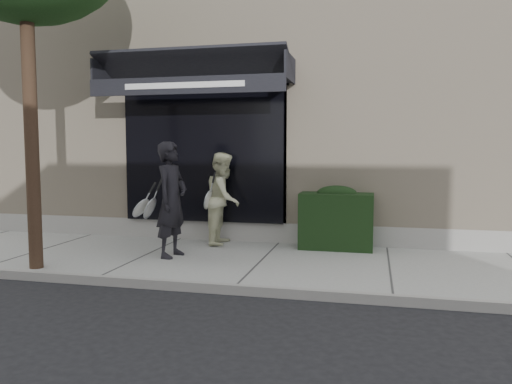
# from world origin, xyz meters

# --- Properties ---
(ground) EXTENTS (80.00, 80.00, 0.00)m
(ground) POSITION_xyz_m (0.00, 0.00, 0.00)
(ground) COLOR black
(ground) RESTS_ON ground
(sidewalk) EXTENTS (20.00, 3.00, 0.12)m
(sidewalk) POSITION_xyz_m (0.00, 0.00, 0.06)
(sidewalk) COLOR gray
(sidewalk) RESTS_ON ground
(curb) EXTENTS (20.00, 0.10, 0.14)m
(curb) POSITION_xyz_m (0.00, -1.55, 0.07)
(curb) COLOR gray
(curb) RESTS_ON ground
(building_facade) EXTENTS (14.30, 8.04, 5.64)m
(building_facade) POSITION_xyz_m (-0.01, 4.96, 2.74)
(building_facade) COLOR beige
(building_facade) RESTS_ON ground
(hedge) EXTENTS (1.30, 0.70, 1.14)m
(hedge) POSITION_xyz_m (1.10, 1.25, 0.66)
(hedge) COLOR black
(hedge) RESTS_ON sidewalk
(pedestrian_front) EXTENTS (0.79, 0.91, 1.91)m
(pedestrian_front) POSITION_xyz_m (-1.51, -0.09, 1.08)
(pedestrian_front) COLOR black
(pedestrian_front) RESTS_ON sidewalk
(pedestrian_back) EXTENTS (0.69, 0.86, 1.73)m
(pedestrian_back) POSITION_xyz_m (-1.00, 1.19, 0.98)
(pedestrian_back) COLOR beige
(pedestrian_back) RESTS_ON sidewalk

